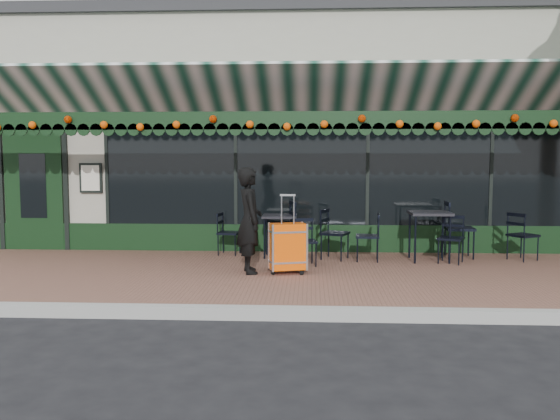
# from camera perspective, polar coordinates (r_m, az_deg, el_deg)

# --- Properties ---
(ground) EXTENTS (80.00, 80.00, 0.00)m
(ground) POSITION_cam_1_polar(r_m,az_deg,el_deg) (7.09, -0.17, -10.33)
(ground) COLOR black
(ground) RESTS_ON ground
(sidewalk) EXTENTS (18.00, 4.00, 0.15)m
(sidewalk) POSITION_cam_1_polar(r_m,az_deg,el_deg) (9.02, 0.54, -6.47)
(sidewalk) COLOR brown
(sidewalk) RESTS_ON ground
(curb) EXTENTS (18.00, 0.16, 0.15)m
(curb) POSITION_cam_1_polar(r_m,az_deg,el_deg) (6.99, -0.21, -9.91)
(curb) COLOR #9E9E99
(curb) RESTS_ON ground
(restaurant_building) EXTENTS (12.00, 9.60, 4.50)m
(restaurant_building) POSITION_cam_1_polar(r_m,az_deg,el_deg) (14.67, 1.53, 6.64)
(restaurant_building) COLOR #A39F8D
(restaurant_building) RESTS_ON ground
(woman) EXTENTS (0.52, 0.66, 1.58)m
(woman) POSITION_cam_1_polar(r_m,az_deg,el_deg) (8.86, -2.95, -1.01)
(woman) COLOR black
(woman) RESTS_ON sidewalk
(suitcase) EXTENTS (0.57, 0.42, 1.18)m
(suitcase) POSITION_cam_1_polar(r_m,az_deg,el_deg) (8.83, 0.75, -3.63)
(suitcase) COLOR #FF5808
(suitcase) RESTS_ON sidewalk
(cafe_table_a) EXTENTS (0.67, 0.67, 0.83)m
(cafe_table_a) POSITION_cam_1_polar(r_m,az_deg,el_deg) (10.20, 14.20, -0.63)
(cafe_table_a) COLOR black
(cafe_table_a) RESTS_ON sidewalk
(cafe_table_b) EXTENTS (0.59, 0.59, 0.73)m
(cafe_table_b) POSITION_cam_1_polar(r_m,az_deg,el_deg) (10.31, -0.03, -0.90)
(cafe_table_b) COLOR black
(cafe_table_b) RESTS_ON sidewalk
(chair_a_left) EXTENTS (0.44, 0.44, 0.81)m
(chair_a_left) POSITION_cam_1_polar(r_m,az_deg,el_deg) (10.02, 8.42, -2.57)
(chair_a_left) COLOR black
(chair_a_left) RESTS_ON sidewalk
(chair_a_right) EXTENTS (0.52, 0.52, 0.99)m
(chair_a_right) POSITION_cam_1_polar(r_m,az_deg,el_deg) (10.68, 16.89, -1.78)
(chair_a_right) COLOR black
(chair_a_right) RESTS_ON sidewalk
(chair_a_front) EXTENTS (0.52, 0.52, 0.79)m
(chair_a_front) POSITION_cam_1_polar(r_m,az_deg,el_deg) (10.10, 16.13, -2.70)
(chair_a_front) COLOR black
(chair_a_front) RESTS_ON sidewalk
(chair_a_extra) EXTENTS (0.57, 0.57, 0.82)m
(chair_a_extra) POSITION_cam_1_polar(r_m,az_deg,el_deg) (10.79, 22.34, -2.32)
(chair_a_extra) COLOR black
(chair_a_extra) RESTS_ON sidewalk
(chair_b_left) EXTENTS (0.60, 0.60, 0.99)m
(chair_b_left) POSITION_cam_1_polar(r_m,az_deg,el_deg) (10.31, 0.06, -1.79)
(chair_b_left) COLOR black
(chair_b_left) RESTS_ON sidewalk
(chair_b_right) EXTENTS (0.56, 0.56, 0.87)m
(chair_b_right) POSITION_cam_1_polar(r_m,az_deg,el_deg) (10.12, 5.30, -2.30)
(chair_b_right) COLOR black
(chair_b_right) RESTS_ON sidewalk
(chair_b_front) EXTENTS (0.45, 0.45, 0.76)m
(chair_b_front) POSITION_cam_1_polar(r_m,az_deg,el_deg) (9.49, 2.37, -3.09)
(chair_b_front) COLOR black
(chair_b_front) RESTS_ON sidewalk
(chair_solo) EXTENTS (0.43, 0.43, 0.76)m
(chair_solo) POSITION_cam_1_polar(r_m,az_deg,el_deg) (10.59, -4.94, -2.26)
(chair_solo) COLOR black
(chair_solo) RESTS_ON sidewalk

